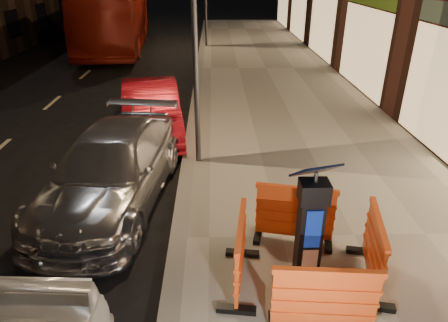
{
  "coord_description": "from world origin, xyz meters",
  "views": [
    {
      "loc": [
        0.63,
        -5.51,
        4.3
      ],
      "look_at": [
        0.8,
        1.0,
        1.1
      ],
      "focal_mm": 32.0,
      "sensor_mm": 36.0,
      "label": 1
    }
  ],
  "objects_px": {
    "barrier_bldgside": "(374,251)",
    "barrier_kerbside": "(240,253)",
    "barrier_back": "(295,214)",
    "car_silver": "(116,200)",
    "parking_kiosk": "(310,228)",
    "barrier_front": "(324,303)",
    "bus_doubledecker": "(120,48)",
    "car_red": "(153,133)"
  },
  "relations": [
    {
      "from": "barrier_kerbside",
      "to": "car_red",
      "type": "distance_m",
      "value": 6.54
    },
    {
      "from": "barrier_back",
      "to": "car_silver",
      "type": "distance_m",
      "value": 3.74
    },
    {
      "from": "car_silver",
      "to": "bus_doubledecker",
      "type": "height_order",
      "value": "bus_doubledecker"
    },
    {
      "from": "car_silver",
      "to": "car_red",
      "type": "distance_m",
      "value": 3.61
    },
    {
      "from": "barrier_back",
      "to": "barrier_kerbside",
      "type": "relative_size",
      "value": 1.0
    },
    {
      "from": "barrier_front",
      "to": "car_silver",
      "type": "relative_size",
      "value": 0.27
    },
    {
      "from": "barrier_kerbside",
      "to": "car_red",
      "type": "xyz_separation_m",
      "value": [
        -2.08,
        6.17,
        -0.66
      ]
    },
    {
      "from": "barrier_bldgside",
      "to": "barrier_kerbside",
      "type": "bearing_deg",
      "value": 101.92
    },
    {
      "from": "barrier_kerbside",
      "to": "car_silver",
      "type": "bearing_deg",
      "value": 50.59
    },
    {
      "from": "barrier_back",
      "to": "car_silver",
      "type": "height_order",
      "value": "barrier_back"
    },
    {
      "from": "barrier_kerbside",
      "to": "barrier_bldgside",
      "type": "relative_size",
      "value": 1.0
    },
    {
      "from": "barrier_bldgside",
      "to": "bus_doubledecker",
      "type": "bearing_deg",
      "value": 33.53
    },
    {
      "from": "barrier_back",
      "to": "barrier_bldgside",
      "type": "distance_m",
      "value": 1.34
    },
    {
      "from": "barrier_kerbside",
      "to": "parking_kiosk",
      "type": "bearing_deg",
      "value": -82.08
    },
    {
      "from": "parking_kiosk",
      "to": "car_silver",
      "type": "distance_m",
      "value": 4.32
    },
    {
      "from": "barrier_front",
      "to": "barrier_kerbside",
      "type": "xyz_separation_m",
      "value": [
        -0.95,
        0.95,
        0.0
      ]
    },
    {
      "from": "car_red",
      "to": "bus_doubledecker",
      "type": "relative_size",
      "value": 0.35
    },
    {
      "from": "barrier_back",
      "to": "car_silver",
      "type": "bearing_deg",
      "value": 166.95
    },
    {
      "from": "barrier_front",
      "to": "barrier_bldgside",
      "type": "height_order",
      "value": "same"
    },
    {
      "from": "parking_kiosk",
      "to": "barrier_bldgside",
      "type": "relative_size",
      "value": 1.4
    },
    {
      "from": "car_red",
      "to": "barrier_front",
      "type": "bearing_deg",
      "value": -76.44
    },
    {
      "from": "barrier_front",
      "to": "barrier_kerbside",
      "type": "height_order",
      "value": "same"
    },
    {
      "from": "parking_kiosk",
      "to": "barrier_back",
      "type": "xyz_separation_m",
      "value": [
        0.0,
        0.95,
        -0.41
      ]
    },
    {
      "from": "car_silver",
      "to": "bus_doubledecker",
      "type": "distance_m",
      "value": 17.18
    },
    {
      "from": "car_red",
      "to": "barrier_back",
      "type": "bearing_deg",
      "value": -69.34
    },
    {
      "from": "parking_kiosk",
      "to": "barrier_front",
      "type": "relative_size",
      "value": 1.4
    },
    {
      "from": "parking_kiosk",
      "to": "car_red",
      "type": "relative_size",
      "value": 0.43
    },
    {
      "from": "car_silver",
      "to": "bus_doubledecker",
      "type": "relative_size",
      "value": 0.4
    },
    {
      "from": "car_silver",
      "to": "bus_doubledecker",
      "type": "bearing_deg",
      "value": 108.86
    },
    {
      "from": "barrier_back",
      "to": "car_red",
      "type": "xyz_separation_m",
      "value": [
        -3.03,
        5.22,
        -0.66
      ]
    },
    {
      "from": "barrier_kerbside",
      "to": "car_red",
      "type": "height_order",
      "value": "barrier_kerbside"
    },
    {
      "from": "parking_kiosk",
      "to": "barrier_front",
      "type": "bearing_deg",
      "value": -80.08
    },
    {
      "from": "barrier_kerbside",
      "to": "bus_doubledecker",
      "type": "xyz_separation_m",
      "value": [
        -5.78,
        19.4,
        -0.66
      ]
    },
    {
      "from": "barrier_bldgside",
      "to": "car_red",
      "type": "relative_size",
      "value": 0.31
    },
    {
      "from": "barrier_back",
      "to": "barrier_kerbside",
      "type": "xyz_separation_m",
      "value": [
        -0.95,
        -0.95,
        0.0
      ]
    },
    {
      "from": "barrier_back",
      "to": "bus_doubledecker",
      "type": "xyz_separation_m",
      "value": [
        -6.73,
        18.45,
        -0.66
      ]
    },
    {
      "from": "parking_kiosk",
      "to": "barrier_kerbside",
      "type": "height_order",
      "value": "parking_kiosk"
    },
    {
      "from": "parking_kiosk",
      "to": "car_red",
      "type": "height_order",
      "value": "parking_kiosk"
    },
    {
      "from": "barrier_front",
      "to": "barrier_back",
      "type": "relative_size",
      "value": 1.0
    },
    {
      "from": "parking_kiosk",
      "to": "barrier_front",
      "type": "distance_m",
      "value": 1.03
    },
    {
      "from": "barrier_kerbside",
      "to": "car_silver",
      "type": "height_order",
      "value": "barrier_kerbside"
    },
    {
      "from": "car_silver",
      "to": "barrier_bldgside",
      "type": "bearing_deg",
      "value": -23.65
    }
  ]
}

